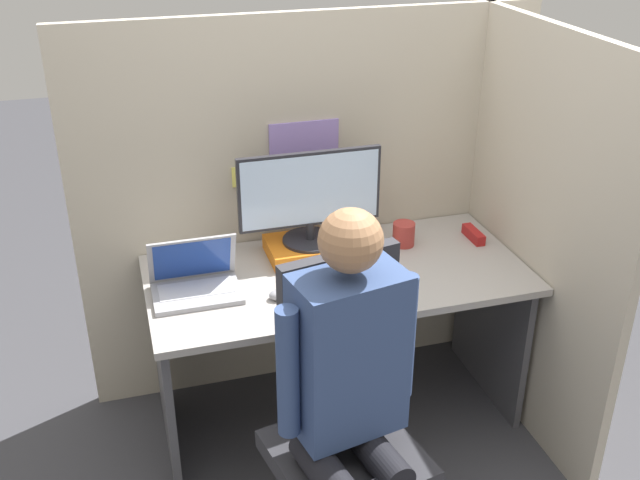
# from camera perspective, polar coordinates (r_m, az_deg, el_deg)

# --- Properties ---
(ground_plane) EXTENTS (12.00, 12.00, 0.00)m
(ground_plane) POSITION_cam_1_polar(r_m,az_deg,el_deg) (3.16, 3.27, -17.13)
(ground_plane) COLOR #3D3D42
(cubicle_panel_back) EXTENTS (2.02, 0.05, 1.68)m
(cubicle_panel_back) POSITION_cam_1_polar(r_m,az_deg,el_deg) (3.29, -0.69, 2.56)
(cubicle_panel_back) COLOR #B7AD99
(cubicle_panel_back) RESTS_ON ground
(cubicle_panel_right) EXTENTS (0.04, 1.38, 1.68)m
(cubicle_panel_right) POSITION_cam_1_polar(r_m,az_deg,el_deg) (3.20, 15.29, 0.79)
(cubicle_panel_right) COLOR #B7AD99
(cubicle_panel_right) RESTS_ON ground
(desk) EXTENTS (1.52, 0.73, 0.72)m
(desk) POSITION_cam_1_polar(r_m,az_deg,el_deg) (3.09, 1.30, -5.23)
(desk) COLOR #9E9993
(desk) RESTS_ON ground
(paper_box) EXTENTS (0.36, 0.24, 0.06)m
(paper_box) POSITION_cam_1_polar(r_m,az_deg,el_deg) (3.12, -0.73, -0.59)
(paper_box) COLOR orange
(paper_box) RESTS_ON desk
(monitor) EXTENTS (0.59, 0.23, 0.39)m
(monitor) POSITION_cam_1_polar(r_m,az_deg,el_deg) (3.03, -0.77, 3.41)
(monitor) COLOR #232328
(monitor) RESTS_ON paper_box
(laptop) EXTENTS (0.33, 0.23, 0.23)m
(laptop) POSITION_cam_1_polar(r_m,az_deg,el_deg) (2.88, -9.48, -3.20)
(laptop) COLOR #99999E
(laptop) RESTS_ON desk
(mouse) EXTENTS (0.06, 0.05, 0.04)m
(mouse) POSITION_cam_1_polar(r_m,az_deg,el_deg) (2.82, -3.28, -4.21)
(mouse) COLOR gray
(mouse) RESTS_ON desk
(stapler) EXTENTS (0.04, 0.15, 0.04)m
(stapler) POSITION_cam_1_polar(r_m,az_deg,el_deg) (3.32, 11.62, 0.41)
(stapler) COLOR #A31919
(stapler) RESTS_ON desk
(carrot_toy) EXTENTS (0.04, 0.13, 0.04)m
(carrot_toy) POSITION_cam_1_polar(r_m,az_deg,el_deg) (2.82, -0.47, -4.01)
(carrot_toy) COLOR orange
(carrot_toy) RESTS_ON desk
(office_chair) EXTENTS (0.55, 0.59, 1.06)m
(office_chair) POSITION_cam_1_polar(r_m,az_deg,el_deg) (2.60, 1.75, -12.94)
(office_chair) COLOR #2D2D33
(office_chair) RESTS_ON ground
(person) EXTENTS (0.47, 0.45, 1.33)m
(person) POSITION_cam_1_polar(r_m,az_deg,el_deg) (2.33, 2.29, -10.91)
(person) COLOR black
(person) RESTS_ON ground
(coffee_mug) EXTENTS (0.09, 0.09, 0.10)m
(coffee_mug) POSITION_cam_1_polar(r_m,az_deg,el_deg) (3.22, 6.39, 0.45)
(coffee_mug) COLOR #A3332D
(coffee_mug) RESTS_ON desk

